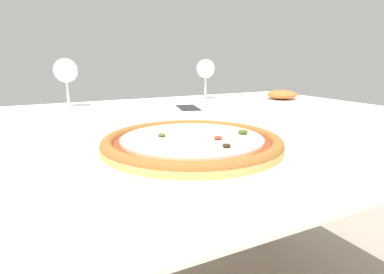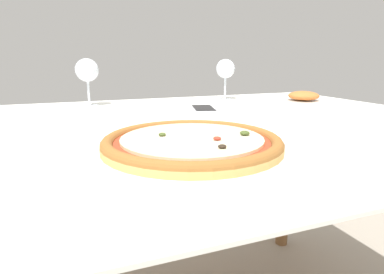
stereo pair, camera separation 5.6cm
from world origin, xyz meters
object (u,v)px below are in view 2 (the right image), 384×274
side_plate (303,98)px  dining_table (202,149)px  wine_glass_far_right (87,71)px  cell_phone (203,109)px  wine_glass_far_left (225,70)px  pizza_plate (192,144)px

side_plate → dining_table: bearing=-158.1°
wine_glass_far_right → cell_phone: size_ratio=1.05×
wine_glass_far_left → cell_phone: size_ratio=1.03×
wine_glass_far_right → side_plate: 0.79m
pizza_plate → wine_glass_far_left: bearing=59.0°
wine_glass_far_left → wine_glass_far_right: wine_glass_far_right is taller
pizza_plate → wine_glass_far_right: wine_glass_far_right is taller
dining_table → wine_glass_far_right: bearing=122.8°
cell_phone → side_plate: bearing=5.1°
wine_glass_far_right → side_plate: bearing=-14.9°
side_plate → wine_glass_far_left: bearing=140.9°
dining_table → wine_glass_far_left: (0.27, 0.39, 0.20)m
dining_table → side_plate: (0.50, 0.20, 0.09)m
cell_phone → wine_glass_far_right: bearing=144.1°
dining_table → wine_glass_far_left: bearing=55.8°
dining_table → wine_glass_far_right: 0.52m
wine_glass_far_left → wine_glass_far_right: bearing=178.6°
pizza_plate → cell_phone: 0.48m
cell_phone → pizza_plate: bearing=-115.4°
pizza_plate → cell_phone: (0.20, 0.43, -0.01)m
wine_glass_far_right → wine_glass_far_left: bearing=-1.4°
dining_table → cell_phone: 0.20m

